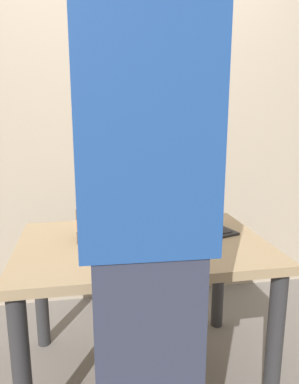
# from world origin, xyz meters

# --- Properties ---
(ground_plane) EXTENTS (8.00, 8.00, 0.00)m
(ground_plane) POSITION_xyz_m (0.00, 0.00, 0.00)
(ground_plane) COLOR slate
(ground_plane) RESTS_ON ground
(desk) EXTENTS (1.22, 0.82, 0.75)m
(desk) POSITION_xyz_m (0.00, 0.00, 0.62)
(desk) COLOR #9E8460
(desk) RESTS_ON ground
(laptop) EXTENTS (0.40, 0.36, 0.23)m
(laptop) POSITION_xyz_m (0.31, 0.10, 0.80)
(laptop) COLOR black
(laptop) RESTS_ON desk
(beer_bottle_green) EXTENTS (0.07, 0.07, 0.28)m
(beer_bottle_green) POSITION_xyz_m (-0.29, 0.03, 0.85)
(beer_bottle_green) COLOR brown
(beer_bottle_green) RESTS_ON desk
(beer_bottle_dark) EXTENTS (0.08, 0.08, 0.31)m
(beer_bottle_dark) POSITION_xyz_m (-0.28, 0.11, 0.86)
(beer_bottle_dark) COLOR #333333
(beer_bottle_dark) RESTS_ON desk
(person_figure) EXTENTS (0.39, 0.31, 1.92)m
(person_figure) POSITION_xyz_m (-0.10, -0.68, 0.99)
(person_figure) COLOR #2D3347
(person_figure) RESTS_ON ground
(back_wall) EXTENTS (6.00, 0.10, 2.60)m
(back_wall) POSITION_xyz_m (0.00, 0.91, 1.30)
(back_wall) COLOR tan
(back_wall) RESTS_ON ground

